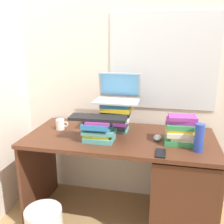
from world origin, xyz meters
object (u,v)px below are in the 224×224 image
(desk, at_px, (166,181))
(laptop, at_px, (118,94))
(book_stack_tall, at_px, (116,116))
(cell_phone, at_px, (161,153))
(keyboard, at_px, (98,118))
(book_stack_side, at_px, (182,130))
(water_bottle, at_px, (199,138))
(mug, at_px, (61,124))
(book_stack_keyboard_riser, at_px, (98,130))
(computer_mouse, at_px, (157,138))

(desk, distance_m, laptop, 0.79)
(book_stack_tall, height_order, cell_phone, book_stack_tall)
(keyboard, relative_size, cell_phone, 3.09)
(book_stack_side, xyz_separation_m, laptop, (-0.51, 0.21, 0.20))
(water_bottle, xyz_separation_m, cell_phone, (-0.25, -0.10, -0.09))
(mug, distance_m, water_bottle, 1.11)
(desk, xyz_separation_m, book_stack_tall, (-0.43, 0.13, 0.47))
(cell_phone, bearing_deg, laptop, 132.12)
(book_stack_keyboard_riser, bearing_deg, cell_phone, -16.98)
(laptop, height_order, mug, laptop)
(computer_mouse, relative_size, water_bottle, 0.53)
(book_stack_keyboard_riser, distance_m, mug, 0.41)
(mug, bearing_deg, book_stack_tall, 6.99)
(keyboard, distance_m, water_bottle, 0.72)
(book_stack_tall, distance_m, cell_phone, 0.54)
(book_stack_keyboard_riser, bearing_deg, mug, 155.74)
(book_stack_tall, bearing_deg, book_stack_side, -16.39)
(keyboard, bearing_deg, book_stack_keyboard_riser, -72.50)
(book_stack_tall, bearing_deg, cell_phone, -44.31)
(book_stack_side, bearing_deg, book_stack_keyboard_riser, -173.15)
(book_stack_side, height_order, mug, book_stack_side)
(keyboard, bearing_deg, book_stack_tall, 65.86)
(laptop, relative_size, cell_phone, 2.61)
(computer_mouse, bearing_deg, water_bottle, -28.10)
(laptop, bearing_deg, mug, -166.23)
(desk, relative_size, book_stack_keyboard_riser, 5.79)
(book_stack_keyboard_riser, xyz_separation_m, book_stack_side, (0.61, 0.07, 0.02))
(mug, relative_size, water_bottle, 0.55)
(book_stack_tall, bearing_deg, mug, -173.01)
(book_stack_side, bearing_deg, computer_mouse, 170.41)
(book_stack_tall, distance_m, water_bottle, 0.68)
(desk, distance_m, mug, 0.97)
(computer_mouse, distance_m, mug, 0.81)
(laptop, bearing_deg, book_stack_keyboard_riser, -108.22)
(book_stack_tall, height_order, book_stack_side, book_stack_tall)
(laptop, bearing_deg, book_stack_side, -22.24)
(book_stack_tall, bearing_deg, laptop, 85.53)
(book_stack_keyboard_riser, bearing_deg, keyboard, 109.68)
(computer_mouse, bearing_deg, book_stack_side, -9.59)
(keyboard, relative_size, water_bottle, 2.15)
(book_stack_keyboard_riser, relative_size, water_bottle, 1.30)
(book_stack_side, bearing_deg, mug, 174.43)
(desk, bearing_deg, cell_phone, -102.93)
(mug, bearing_deg, keyboard, -23.95)
(keyboard, bearing_deg, computer_mouse, 10.66)
(keyboard, distance_m, cell_phone, 0.52)
(water_bottle, relative_size, cell_phone, 1.43)
(desk, height_order, computer_mouse, computer_mouse)
(mug, relative_size, cell_phone, 0.78)
(mug, xyz_separation_m, cell_phone, (0.84, -0.31, -0.04))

